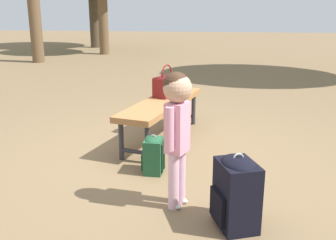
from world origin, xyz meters
TOP-DOWN VIEW (x-y plane):
  - ground_plane at (0.00, 0.00)m, footprint 40.00×40.00m
  - park_bench at (-0.60, -0.11)m, footprint 1.65×0.79m
  - handbag at (-0.82, -0.09)m, footprint 0.37×0.31m
  - child_standing at (0.90, 0.21)m, footprint 0.26×0.21m
  - backpack_large at (1.14, 0.63)m, footprint 0.38×0.34m
  - backpack_small at (0.32, -0.06)m, footprint 0.22×0.20m

SIDE VIEW (x-z plane):
  - ground_plane at x=0.00m, z-range 0.00..0.00m
  - backpack_small at x=0.32m, z-range 0.00..0.36m
  - backpack_large at x=1.14m, z-range 0.00..0.53m
  - park_bench at x=-0.60m, z-range 0.17..0.62m
  - handbag at x=-0.82m, z-range 0.39..0.76m
  - child_standing at x=0.90m, z-range 0.17..1.19m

